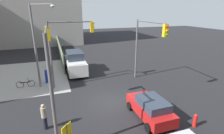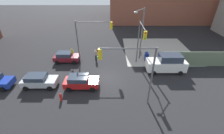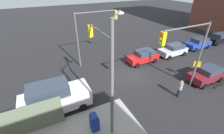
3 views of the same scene
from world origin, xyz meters
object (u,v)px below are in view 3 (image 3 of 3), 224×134
street_lamp_corner (113,74)px  fire_hydrant (143,50)px  coupe_black (219,38)px  bicycle_at_crosswalk (219,84)px  coupe_red (143,56)px  traffic_signal_nw_corner (187,47)px  traffic_signal_se_corner (93,28)px  hatchback_silver (173,50)px  pedestrian_crossing (180,89)px  mailbox_blue (94,122)px  hatchback_blue (198,43)px  traffic_signal_ne_corner (103,57)px  hatchback_maroon (207,74)px  van_white_delivery (55,98)px

street_lamp_corner → fire_hydrant: bearing=-135.8°
coupe_black → bicycle_at_crosswalk: 14.64m
street_lamp_corner → coupe_red: size_ratio=1.93×
traffic_signal_nw_corner → bicycle_at_crosswalk: bearing=161.0°
traffic_signal_se_corner → coupe_red: (-5.66, 2.62, -3.78)m
fire_hydrant → hatchback_silver: hatchback_silver is taller
hatchback_silver → coupe_black: same height
coupe_red → hatchback_silver: same height
hatchback_silver → pedestrian_crossing: 9.34m
traffic_signal_nw_corner → hatchback_silver: 9.31m
bicycle_at_crosswalk → traffic_signal_nw_corner: bearing=-19.0°
pedestrian_crossing → bicycle_at_crosswalk: pedestrian_crossing is taller
fire_hydrant → pedestrian_crossing: 9.88m
mailbox_blue → hatchback_blue: (-20.07, -6.84, 0.08)m
pedestrian_crossing → traffic_signal_ne_corner: bearing=167.1°
street_lamp_corner → coupe_red: (-8.15, -7.38, -3.86)m
traffic_signal_ne_corner → mailbox_blue: size_ratio=4.55×
hatchback_blue → street_lamp_corner: bearing=21.3°
traffic_signal_se_corner → hatchback_silver: bearing=165.3°
hatchback_blue → bicycle_at_crosswalk: bearing=47.9°
traffic_signal_se_corner → bicycle_at_crosswalk: 14.65m
street_lamp_corner → coupe_black: bearing=-163.1°
mailbox_blue → fire_hydrant: (-11.20, -9.20, -0.28)m
street_lamp_corner → fire_hydrant: 14.54m
traffic_signal_se_corner → mailbox_blue: traffic_signal_se_corner is taller
traffic_signal_nw_corner → traffic_signal_ne_corner: bearing=-13.3°
hatchback_blue → pedestrian_crossing: pedestrian_crossing is taller
pedestrian_crossing → traffic_signal_nw_corner: bearing=63.8°
traffic_signal_se_corner → hatchback_maroon: traffic_signal_se_corner is taller
coupe_red → hatchback_blue: same height
mailbox_blue → coupe_red: coupe_red is taller
traffic_signal_nw_corner → bicycle_at_crosswalk: (-4.35, 1.50, -4.28)m
street_lamp_corner → coupe_black: size_ratio=1.82×
mailbox_blue → fire_hydrant: mailbox_blue is taller
fire_hydrant → coupe_red: (1.83, 2.32, 0.36)m
pedestrian_crossing → coupe_red: bearing=87.5°
pedestrian_crossing → hatchback_silver: bearing=54.3°
traffic_signal_nw_corner → fire_hydrant: (-2.54, -8.70, -4.14)m
traffic_signal_ne_corner → hatchback_silver: bearing=-160.6°
coupe_black → coupe_red: bearing=-0.1°
hatchback_blue → van_white_delivery: 22.52m
hatchback_blue → bicycle_at_crosswalk: (7.07, 7.84, -0.50)m
hatchback_silver → hatchback_blue: 5.55m
hatchback_silver → hatchback_blue: (-5.55, -0.17, 0.00)m
hatchback_maroon → pedestrian_crossing: 4.68m
van_white_delivery → pedestrian_crossing: 10.89m
traffic_signal_ne_corner → van_white_delivery: 5.16m
hatchback_silver → coupe_red: bearing=-2.3°
pedestrian_crossing → traffic_signal_se_corner: bearing=121.7°
traffic_signal_se_corner → street_lamp_corner: (2.49, 10.01, 0.08)m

